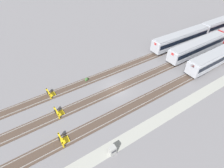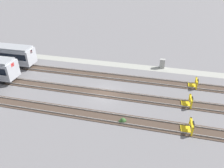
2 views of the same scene
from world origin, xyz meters
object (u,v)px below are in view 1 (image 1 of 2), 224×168
(subway_car_front_row_rightmost, at_px, (181,39))
(bumper_stop_near_inner_track, at_px, (58,113))
(bumper_stop_nearest_track, at_px, (63,140))
(weed_clump, at_px, (87,79))
(subway_car_front_row_right_inner, at_px, (223,23))
(subway_car_front_row_centre, at_px, (197,47))
(bumper_stop_middle_track, at_px, (50,94))
(electrical_cabinet, at_px, (112,150))
(subway_car_front_row_left_inner, at_px, (217,57))

(subway_car_front_row_rightmost, distance_m, bumper_stop_near_inner_track, 35.52)
(bumper_stop_nearest_track, bearing_deg, weed_clump, 49.57)
(weed_clump, bearing_deg, bumper_stop_nearest_track, -130.43)
(subway_car_front_row_right_inner, distance_m, bumper_stop_near_inner_track, 54.03)
(subway_car_front_row_centre, relative_size, bumper_stop_middle_track, 8.97)
(electrical_cabinet, height_order, weed_clump, electrical_cabinet)
(bumper_stop_nearest_track, bearing_deg, subway_car_front_row_left_inner, -0.06)
(weed_clump, bearing_deg, bumper_stop_near_inner_track, -145.09)
(subway_car_front_row_left_inner, relative_size, bumper_stop_nearest_track, 8.98)
(bumper_stop_near_inner_track, bearing_deg, subway_car_front_row_right_inner, 5.48)
(bumper_stop_nearest_track, distance_m, bumper_stop_middle_track, 10.41)
(subway_car_front_row_rightmost, relative_size, bumper_stop_near_inner_track, 8.98)
(subway_car_front_row_centre, distance_m, electrical_cabinet, 33.00)
(bumper_stop_near_inner_track, distance_m, electrical_cabinet, 11.25)
(subway_car_front_row_rightmost, xyz_separation_m, bumper_stop_nearest_track, (-36.29, -10.32, -1.53))
(subway_car_front_row_right_inner, xyz_separation_m, electrical_cabinet, (-49.88, -15.71, -1.24))
(subway_car_front_row_rightmost, relative_size, weed_clump, 19.61)
(bumper_stop_nearest_track, distance_m, bumper_stop_near_inner_track, 5.30)
(subway_car_front_row_rightmost, bearing_deg, bumper_stop_nearest_track, -164.13)
(subway_car_front_row_centre, bearing_deg, bumper_stop_near_inner_track, -179.94)
(bumper_stop_nearest_track, relative_size, bumper_stop_near_inner_track, 1.00)
(subway_car_front_row_centre, xyz_separation_m, subway_car_front_row_right_inner, (18.65, 5.12, 0.00))
(subway_car_front_row_left_inner, relative_size, subway_car_front_row_right_inner, 1.00)
(bumper_stop_near_inner_track, distance_m, weed_clump, 9.67)
(subway_car_front_row_right_inner, xyz_separation_m, bumper_stop_middle_track, (-53.50, -0.02, -1.53))
(subway_car_front_row_right_inner, distance_m, weed_clump, 45.87)
(bumper_stop_middle_track, xyz_separation_m, electrical_cabinet, (3.61, -15.70, 0.29))
(subway_car_front_row_rightmost, bearing_deg, subway_car_front_row_right_inner, 0.01)
(subway_car_front_row_centre, bearing_deg, electrical_cabinet, -161.27)
(subway_car_front_row_right_inner, bearing_deg, bumper_stop_near_inner_track, -174.52)
(subway_car_front_row_left_inner, height_order, subway_car_front_row_centre, same)
(subway_car_front_row_left_inner, bearing_deg, bumper_stop_near_inner_track, 171.57)
(bumper_stop_middle_track, relative_size, electrical_cabinet, 1.26)
(bumper_stop_nearest_track, distance_m, weed_clump, 14.05)
(subway_car_front_row_right_inner, height_order, bumper_stop_nearest_track, subway_car_front_row_right_inner)
(subway_car_front_row_left_inner, distance_m, electrical_cabinet, 31.71)
(bumper_stop_nearest_track, bearing_deg, bumper_stop_near_inner_track, 77.07)
(subway_car_front_row_centre, relative_size, electrical_cabinet, 11.26)
(bumper_stop_near_inner_track, distance_m, bumper_stop_middle_track, 5.15)
(bumper_stop_nearest_track, xyz_separation_m, bumper_stop_middle_track, (1.45, 10.31, 0.00))
(subway_car_front_row_rightmost, distance_m, electrical_cabinet, 34.98)
(subway_car_front_row_centre, xyz_separation_m, bumper_stop_near_inner_track, (-35.11, -0.04, -1.53))
(subway_car_front_row_right_inner, relative_size, bumper_stop_nearest_track, 8.98)
(bumper_stop_nearest_track, bearing_deg, electrical_cabinet, -46.78)
(bumper_stop_nearest_track, height_order, bumper_stop_near_inner_track, same)
(subway_car_front_row_rightmost, distance_m, bumper_stop_nearest_track, 37.76)
(subway_car_front_row_right_inner, bearing_deg, weed_clump, 179.54)
(subway_car_front_row_left_inner, relative_size, bumper_stop_middle_track, 8.97)
(subway_car_front_row_centre, bearing_deg, bumper_stop_nearest_track, -171.85)
(subway_car_front_row_left_inner, bearing_deg, subway_car_front_row_centre, 90.00)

